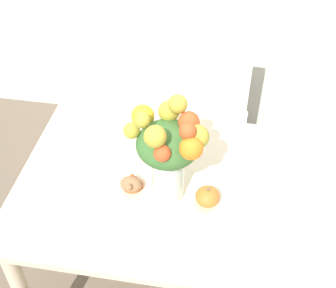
{
  "coord_description": "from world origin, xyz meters",
  "views": [
    {
      "loc": [
        0.11,
        -1.16,
        2.05
      ],
      "look_at": [
        -0.08,
        -0.04,
        1.01
      ],
      "focal_mm": 50.0,
      "sensor_mm": 36.0,
      "label": 1
    }
  ],
  "objects_px": {
    "flower_vase": "(169,149)",
    "dining_chair_near_window": "(206,118)",
    "turkey_figurine": "(132,182)",
    "pumpkin": "(207,197)"
  },
  "relations": [
    {
      "from": "pumpkin",
      "to": "turkey_figurine",
      "type": "distance_m",
      "value": 0.28
    },
    {
      "from": "turkey_figurine",
      "to": "dining_chair_near_window",
      "type": "bearing_deg",
      "value": 75.42
    },
    {
      "from": "flower_vase",
      "to": "dining_chair_near_window",
      "type": "height_order",
      "value": "flower_vase"
    },
    {
      "from": "turkey_figurine",
      "to": "dining_chair_near_window",
      "type": "height_order",
      "value": "dining_chair_near_window"
    },
    {
      "from": "dining_chair_near_window",
      "to": "pumpkin",
      "type": "bearing_deg",
      "value": -81.19
    },
    {
      "from": "pumpkin",
      "to": "turkey_figurine",
      "type": "bearing_deg",
      "value": 174.54
    },
    {
      "from": "turkey_figurine",
      "to": "dining_chair_near_window",
      "type": "distance_m",
      "value": 0.87
    },
    {
      "from": "flower_vase",
      "to": "dining_chair_near_window",
      "type": "xyz_separation_m",
      "value": [
        0.07,
        0.78,
        -0.5
      ]
    },
    {
      "from": "pumpkin",
      "to": "dining_chair_near_window",
      "type": "relative_size",
      "value": 0.09
    },
    {
      "from": "turkey_figurine",
      "to": "dining_chair_near_window",
      "type": "xyz_separation_m",
      "value": [
        0.2,
        0.78,
        -0.31
      ]
    }
  ]
}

